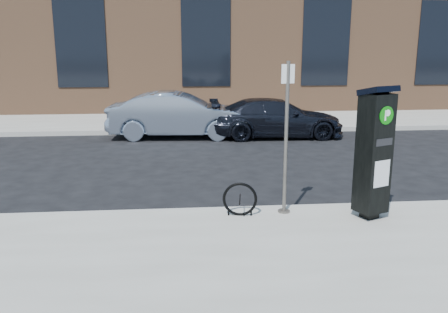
{
  "coord_description": "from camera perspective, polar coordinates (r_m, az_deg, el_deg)",
  "views": [
    {
      "loc": [
        -1.03,
        -7.84,
        2.93
      ],
      "look_at": [
        -0.28,
        0.5,
        0.96
      ],
      "focal_mm": 38.0,
      "sensor_mm": 36.0,
      "label": 1
    }
  ],
  "objects": [
    {
      "name": "car_silver",
      "position": [
        15.4,
        -5.54,
        5.01
      ],
      "size": [
        4.52,
        1.82,
        1.46
      ],
      "primitive_type": "imported",
      "rotation": [
        0.0,
        0.0,
        1.51
      ],
      "color": "gray",
      "rests_on": "ground"
    },
    {
      "name": "curb_near",
      "position": [
        8.39,
        2.26,
        -6.65
      ],
      "size": [
        60.0,
        0.12,
        0.16
      ],
      "primitive_type": "cube",
      "color": "#9E9B93",
      "rests_on": "ground"
    },
    {
      "name": "bike_rack",
      "position": [
        7.9,
        1.93,
        -5.18
      ],
      "size": [
        0.58,
        0.13,
        0.58
      ],
      "rotation": [
        0.0,
        0.0,
        -0.14
      ],
      "color": "black",
      "rests_on": "sidewalk_near"
    },
    {
      "name": "sign_pole",
      "position": [
        7.88,
        7.47,
        2.01
      ],
      "size": [
        0.22,
        0.2,
        2.54
      ],
      "rotation": [
        0.0,
        0.0,
        0.22
      ],
      "color": "#55514B",
      "rests_on": "sidewalk_near"
    },
    {
      "name": "curb_far",
      "position": [
        16.15,
        -1.36,
        3.09
      ],
      "size": [
        60.0,
        0.12,
        0.16
      ],
      "primitive_type": "cube",
      "color": "#9E9B93",
      "rests_on": "ground"
    },
    {
      "name": "car_dark",
      "position": [
        15.5,
        6.3,
        4.64
      ],
      "size": [
        4.33,
        1.81,
        1.25
      ],
      "primitive_type": "imported",
      "rotation": [
        0.0,
        0.0,
        1.56
      ],
      "color": "black",
      "rests_on": "ground"
    },
    {
      "name": "sidewalk_far",
      "position": [
        22.05,
        -2.38,
        5.83
      ],
      "size": [
        60.0,
        12.0,
        0.15
      ],
      "primitive_type": "cube",
      "color": "gray",
      "rests_on": "ground"
    },
    {
      "name": "building",
      "position": [
        24.88,
        -2.82,
        16.07
      ],
      "size": [
        28.0,
        10.05,
        8.25
      ],
      "color": "brown",
      "rests_on": "ground"
    },
    {
      "name": "parking_kiosk",
      "position": [
        7.97,
        17.59,
        0.58
      ],
      "size": [
        0.63,
        0.6,
        2.18
      ],
      "rotation": [
        0.0,
        0.0,
        0.4
      ],
      "color": "black",
      "rests_on": "sidewalk_near"
    },
    {
      "name": "ground",
      "position": [
        8.43,
        2.24,
        -7.08
      ],
      "size": [
        120.0,
        120.0,
        0.0
      ],
      "primitive_type": "plane",
      "color": "black",
      "rests_on": "ground"
    }
  ]
}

